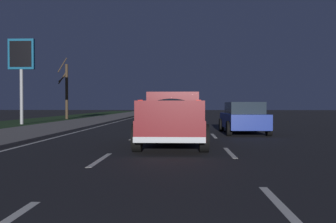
{
  "coord_description": "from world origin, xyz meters",
  "views": [
    {
      "loc": [
        -0.58,
        -0.4,
        1.42
      ],
      "look_at": [
        14.73,
        0.26,
        1.14
      ],
      "focal_mm": 39.72,
      "sensor_mm": 36.0,
      "label": 1
    }
  ],
  "objects_px": {
    "pickup_truck": "(173,117)",
    "sedan_blue": "(243,118)",
    "bare_tree_far": "(66,90)",
    "sedan_black": "(151,110)",
    "gas_price_sign": "(21,61)"
  },
  "relations": [
    {
      "from": "pickup_truck",
      "to": "sedan_blue",
      "type": "xyz_separation_m",
      "value": [
        5.45,
        -3.32,
        -0.2
      ]
    },
    {
      "from": "sedan_black",
      "to": "bare_tree_far",
      "type": "bearing_deg",
      "value": 119.7
    },
    {
      "from": "sedan_blue",
      "to": "sedan_black",
      "type": "distance_m",
      "value": 23.56
    },
    {
      "from": "sedan_black",
      "to": "pickup_truck",
      "type": "bearing_deg",
      "value": -173.38
    },
    {
      "from": "sedan_black",
      "to": "sedan_blue",
      "type": "bearing_deg",
      "value": -163.79
    },
    {
      "from": "sedan_blue",
      "to": "gas_price_sign",
      "type": "distance_m",
      "value": 17.17
    },
    {
      "from": "sedan_black",
      "to": "gas_price_sign",
      "type": "height_order",
      "value": "gas_price_sign"
    },
    {
      "from": "gas_price_sign",
      "to": "pickup_truck",
      "type": "bearing_deg",
      "value": -139.93
    },
    {
      "from": "pickup_truck",
      "to": "gas_price_sign",
      "type": "distance_m",
      "value": 18.02
    },
    {
      "from": "gas_price_sign",
      "to": "bare_tree_far",
      "type": "bearing_deg",
      "value": -0.45
    },
    {
      "from": "pickup_truck",
      "to": "bare_tree_far",
      "type": "height_order",
      "value": "bare_tree_far"
    },
    {
      "from": "pickup_truck",
      "to": "gas_price_sign",
      "type": "height_order",
      "value": "gas_price_sign"
    },
    {
      "from": "pickup_truck",
      "to": "sedan_blue",
      "type": "height_order",
      "value": "pickup_truck"
    },
    {
      "from": "sedan_black",
      "to": "bare_tree_far",
      "type": "distance_m",
      "value": 9.48
    },
    {
      "from": "pickup_truck",
      "to": "sedan_blue",
      "type": "bearing_deg",
      "value": -31.32
    }
  ]
}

